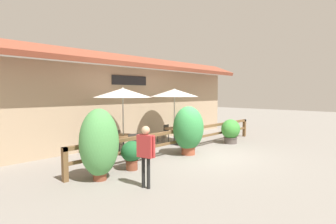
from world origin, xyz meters
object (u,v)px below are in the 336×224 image
(patio_umbrella_middle, at_px, (174,93))
(potted_plant_entrance_palm, at_px, (99,143))
(chair_near_wallside, at_px, (114,140))
(potted_plant_corner_fern, at_px, (185,121))
(patio_umbrella_near, at_px, (123,93))
(potted_plant_small_flowering, at_px, (231,131))
(dining_table_near, at_px, (123,139))
(dining_table_middle, at_px, (174,131))
(potted_plant_broad_leaf, at_px, (188,129))
(pedestrian, at_px, (146,148))
(chair_middle_wallside, at_px, (164,132))
(chair_near_streetside, at_px, (135,144))
(chair_middle_streetside, at_px, (185,135))
(potted_plant_tall_tropical, at_px, (132,153))

(patio_umbrella_middle, bearing_deg, potted_plant_entrance_palm, -159.76)
(chair_near_wallside, distance_m, potted_plant_corner_fern, 5.03)
(patio_umbrella_near, xyz_separation_m, potted_plant_small_flowering, (4.92, -1.89, -1.80))
(patio_umbrella_near, distance_m, potted_plant_entrance_palm, 3.33)
(dining_table_near, relative_size, chair_near_wallside, 1.05)
(dining_table_middle, bearing_deg, potted_plant_broad_leaf, -123.35)
(dining_table_middle, distance_m, potted_plant_small_flowering, 2.71)
(potted_plant_broad_leaf, relative_size, pedestrian, 1.19)
(potted_plant_entrance_palm, bearing_deg, patio_umbrella_near, 40.64)
(chair_middle_wallside, bearing_deg, potted_plant_broad_leaf, 55.60)
(chair_middle_wallside, distance_m, potted_plant_entrance_palm, 5.85)
(chair_near_streetside, xyz_separation_m, potted_plant_corner_fern, (5.07, 1.78, 0.34))
(chair_middle_streetside, bearing_deg, potted_plant_broad_leaf, -133.40)
(potted_plant_broad_leaf, height_order, potted_plant_tall_tropical, potted_plant_broad_leaf)
(potted_plant_small_flowering, xyz_separation_m, potted_plant_corner_fern, (0.13, 2.97, 0.22))
(potted_plant_small_flowering, bearing_deg, potted_plant_broad_leaf, 179.32)
(patio_umbrella_middle, xyz_separation_m, pedestrian, (-4.78, -3.33, -1.39))
(chair_middle_wallside, bearing_deg, chair_near_streetside, 15.15)
(patio_umbrella_near, height_order, potted_plant_corner_fern, patio_umbrella_near)
(patio_umbrella_near, relative_size, dining_table_near, 2.87)
(chair_near_wallside, bearing_deg, dining_table_near, 76.15)
(potted_plant_small_flowering, xyz_separation_m, potted_plant_broad_leaf, (-3.17, 0.04, 0.39))
(patio_umbrella_middle, xyz_separation_m, potted_plant_small_flowering, (1.98, -1.85, -1.80))
(dining_table_middle, bearing_deg, chair_near_streetside, -167.41)
(patio_umbrella_near, relative_size, pedestrian, 1.65)
(potted_plant_broad_leaf, xyz_separation_m, potted_plant_tall_tropical, (-2.83, -0.00, -0.48))
(chair_near_streetside, xyz_separation_m, pedestrian, (-1.82, -2.67, 0.53))
(potted_plant_entrance_palm, distance_m, pedestrian, 1.47)
(chair_middle_streetside, xyz_separation_m, potted_plant_tall_tropical, (-3.99, -1.16, 0.04))
(chair_middle_wallside, relative_size, potted_plant_entrance_palm, 0.44)
(patio_umbrella_near, height_order, chair_middle_wallside, patio_umbrella_near)
(dining_table_near, relative_size, potted_plant_broad_leaf, 0.48)
(chair_middle_streetside, distance_m, pedestrian, 5.47)
(patio_umbrella_near, bearing_deg, potted_plant_small_flowering, -21.07)
(patio_umbrella_near, relative_size, potted_plant_corner_fern, 1.92)
(dining_table_middle, bearing_deg, dining_table_near, 179.14)
(patio_umbrella_near, xyz_separation_m, pedestrian, (-1.84, -3.37, -1.39))
(chair_near_streetside, distance_m, potted_plant_small_flowering, 5.08)
(dining_table_middle, height_order, potted_plant_small_flowering, potted_plant_small_flowering)
(dining_table_near, distance_m, potted_plant_entrance_palm, 3.07)
(patio_umbrella_middle, distance_m, potted_plant_entrance_palm, 5.76)
(chair_near_wallside, bearing_deg, dining_table_middle, 155.80)
(patio_umbrella_middle, height_order, potted_plant_tall_tropical, patio_umbrella_middle)
(chair_near_streetside, relative_size, patio_umbrella_middle, 0.33)
(chair_near_wallside, distance_m, pedestrian, 4.52)
(pedestrian, bearing_deg, dining_table_middle, -68.09)
(chair_near_streetside, relative_size, pedestrian, 0.55)
(potted_plant_entrance_palm, bearing_deg, dining_table_near, 40.64)
(potted_plant_small_flowering, distance_m, potted_plant_entrance_palm, 7.24)
(dining_table_middle, bearing_deg, patio_umbrella_near, 179.14)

